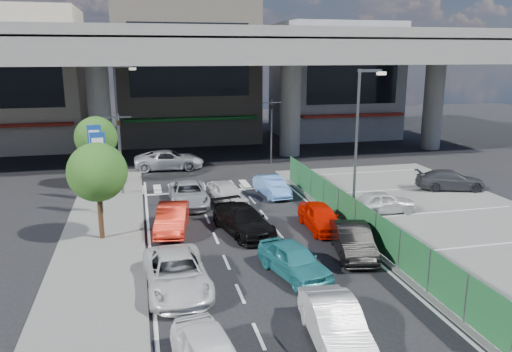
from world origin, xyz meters
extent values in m
plane|color=black|center=(0.00, 0.00, 0.00)|extent=(120.00, 120.00, 0.00)
cube|color=#5C5C59|center=(11.00, 2.00, 0.03)|extent=(12.00, 28.00, 0.06)
cube|color=#5C5C59|center=(-7.00, 4.00, 0.06)|extent=(4.00, 30.00, 0.12)
cylinder|color=slate|center=(-8.00, 22.00, 4.00)|extent=(1.80, 1.80, 8.00)
cylinder|color=slate|center=(8.00, 22.00, 4.00)|extent=(1.80, 1.80, 8.00)
cylinder|color=slate|center=(22.00, 22.00, 4.00)|extent=(1.80, 1.80, 8.00)
cube|color=slate|center=(0.00, 22.00, 9.00)|extent=(64.00, 14.00, 2.00)
cube|color=slate|center=(0.00, 15.20, 10.30)|extent=(64.00, 0.40, 0.90)
cube|color=slate|center=(0.00, 28.80, 10.30)|extent=(64.00, 0.40, 0.90)
cube|color=#ACA38B|center=(-16.00, 32.00, 6.50)|extent=(12.00, 10.00, 13.00)
cube|color=maroon|center=(-16.00, 26.90, 2.80)|extent=(10.80, 1.60, 0.25)
cube|color=black|center=(-16.00, 26.98, 7.15)|extent=(9.60, 0.10, 5.85)
cube|color=gray|center=(0.00, 33.00, 7.50)|extent=(14.00, 10.00, 15.00)
cube|color=#14651F|center=(0.00, 27.90, 2.80)|extent=(12.60, 1.60, 0.25)
cube|color=black|center=(0.00, 27.98, 8.25)|extent=(11.20, 0.10, 6.75)
cube|color=gray|center=(16.00, 32.00, 6.00)|extent=(12.00, 10.00, 12.00)
cube|color=maroon|center=(16.00, 26.90, 2.80)|extent=(10.80, 1.60, 0.25)
cube|color=black|center=(16.00, 26.98, 6.60)|extent=(9.60, 0.10, 5.40)
cylinder|color=#595B60|center=(-6.20, 12.00, 2.60)|extent=(0.14, 0.14, 5.20)
cube|color=#595B60|center=(-6.20, 12.00, 5.00)|extent=(1.60, 0.08, 0.08)
imported|color=black|center=(-6.20, 12.00, 4.70)|extent=(0.26, 1.24, 0.50)
cylinder|color=#595B60|center=(5.50, 19.00, 2.60)|extent=(0.14, 0.14, 5.20)
cube|color=#595B60|center=(5.50, 19.00, 5.00)|extent=(1.60, 0.08, 0.08)
imported|color=black|center=(5.50, 19.00, 4.70)|extent=(0.26, 1.24, 0.50)
cylinder|color=#595B60|center=(7.00, 6.00, 4.00)|extent=(0.16, 0.16, 8.00)
cube|color=#595B60|center=(7.60, 6.00, 7.90)|extent=(1.40, 0.15, 0.15)
cube|color=silver|center=(8.30, 6.00, 7.75)|extent=(0.50, 0.22, 0.18)
cylinder|color=#595B60|center=(-6.50, 18.00, 4.00)|extent=(0.16, 0.16, 8.00)
cube|color=#595B60|center=(-5.90, 18.00, 7.90)|extent=(1.40, 0.15, 0.15)
cube|color=silver|center=(-5.20, 18.00, 7.75)|extent=(0.50, 0.22, 0.18)
cylinder|color=#595B60|center=(-7.20, 8.00, 1.10)|extent=(0.10, 0.10, 2.20)
cube|color=navy|center=(-7.20, 8.00, 3.20)|extent=(0.80, 0.12, 3.00)
cube|color=white|center=(-7.20, 7.93, 3.20)|extent=(0.60, 0.02, 2.40)
cylinder|color=#595B60|center=(-7.60, 11.00, 1.10)|extent=(0.10, 0.10, 2.20)
cube|color=navy|center=(-7.60, 11.00, 3.20)|extent=(0.80, 0.12, 3.00)
cube|color=white|center=(-7.60, 10.93, 3.20)|extent=(0.60, 0.02, 2.40)
cylinder|color=#382314|center=(-7.00, 4.00, 1.20)|extent=(0.24, 0.24, 2.40)
sphere|color=#1A4212|center=(-7.00, 4.00, 3.40)|extent=(2.80, 2.80, 2.80)
cylinder|color=#382314|center=(-7.80, 14.50, 1.20)|extent=(0.24, 0.24, 2.40)
sphere|color=#1A4212|center=(-7.80, 14.50, 3.40)|extent=(2.80, 2.80, 2.80)
imported|color=silver|center=(0.60, -6.95, 0.69)|extent=(1.83, 4.30, 1.38)
imported|color=silver|center=(-3.89, -2.15, 0.69)|extent=(2.51, 5.06, 1.38)
imported|color=teal|center=(0.85, -1.92, 0.67)|extent=(2.56, 4.23, 1.35)
imported|color=black|center=(4.05, -0.51, 0.69)|extent=(2.29, 4.40, 1.38)
imported|color=red|center=(-3.58, 4.49, 0.69)|extent=(2.13, 4.37, 1.38)
imported|color=black|center=(-0.14, 3.39, 0.68)|extent=(2.93, 5.01, 1.36)
imported|color=red|center=(3.85, 3.02, 0.66)|extent=(1.64, 3.92, 1.33)
imported|color=#ABAFB3|center=(-2.31, 8.90, 0.66)|extent=(2.28, 4.79, 1.32)
imported|color=silver|center=(-0.10, 8.43, 0.69)|extent=(2.36, 4.28, 1.38)
imported|color=#5689D6|center=(3.06, 9.72, 0.63)|extent=(1.72, 3.91, 1.25)
imported|color=#BBBCC3|center=(-2.82, 18.80, 0.74)|extent=(5.48, 2.83, 1.48)
imported|color=silver|center=(8.18, 4.65, 0.69)|extent=(3.72, 1.56, 1.26)
imported|color=#323338|center=(14.86, 8.23, 0.70)|extent=(4.71, 2.88, 1.27)
cone|color=#DC540C|center=(5.60, 3.29, 0.43)|extent=(0.40, 0.40, 0.75)
camera|label=1|loc=(-4.97, -19.88, 8.80)|focal=35.00mm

